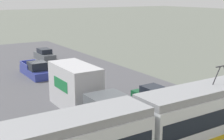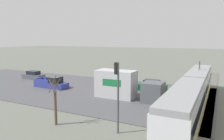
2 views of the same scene
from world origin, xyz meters
TOP-DOWN VIEW (x-y plane):
  - ground_plane at (0.00, 0.00)m, footprint 320.00×320.00m
  - road_surface at (0.00, 0.00)m, footprint 19.31×48.85m
  - rail_bed at (0.00, 21.97)m, footprint 53.73×4.40m
  - light_rail_tram at (2.58, 21.97)m, footprint 24.63×2.56m
  - box_truck at (1.94, 13.58)m, footprint 2.52×8.77m
  - pickup_truck at (1.36, 0.88)m, footprint 1.94×5.58m
  - sedan_car_0 at (-3.79, 15.52)m, footprint 1.82×4.29m
  - sedan_car_1 at (-2.81, -7.44)m, footprint 1.76×4.41m
  - traffic_light_pole at (11.74, 17.22)m, footprint 0.28×0.47m
  - street_tree at (12.65, 11.55)m, footprint 1.06×0.88m

SIDE VIEW (x-z plane):
  - ground_plane at x=0.00m, z-range 0.00..0.00m
  - road_surface at x=0.00m, z-range 0.00..0.08m
  - rail_bed at x=0.00m, z-range -0.06..0.16m
  - sedan_car_1 at x=-2.81m, z-range -0.06..1.50m
  - sedan_car_0 at x=-3.79m, z-range -0.06..1.53m
  - pickup_truck at x=1.36m, z-range -0.14..1.63m
  - box_truck at x=1.94m, z-range -0.06..3.49m
  - light_rail_tram at x=2.58m, z-range -0.54..4.12m
  - street_tree at x=12.65m, z-range -0.20..4.24m
  - traffic_light_pole at x=11.74m, z-range 0.82..6.66m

